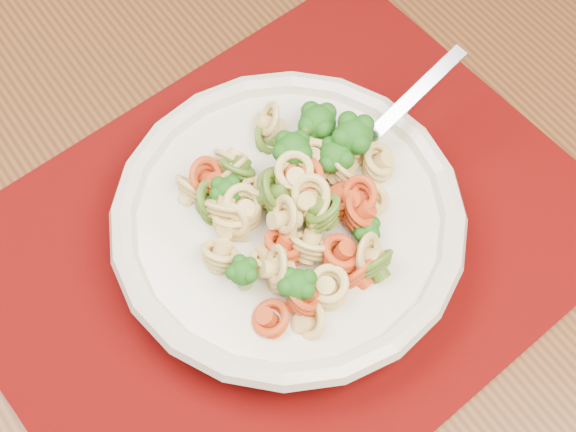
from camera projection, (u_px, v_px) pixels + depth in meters
dining_table at (207, 259)px, 0.71m from camera, size 1.49×0.97×0.69m
placemat at (285, 241)px, 0.62m from camera, size 0.48×0.39×0.00m
pasta_bowl at (288, 222)px, 0.59m from camera, size 0.26×0.26×0.05m
pasta_broccoli_heap at (288, 212)px, 0.58m from camera, size 0.22×0.22×0.06m
fork at (331, 176)px, 0.59m from camera, size 0.18×0.04×0.08m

